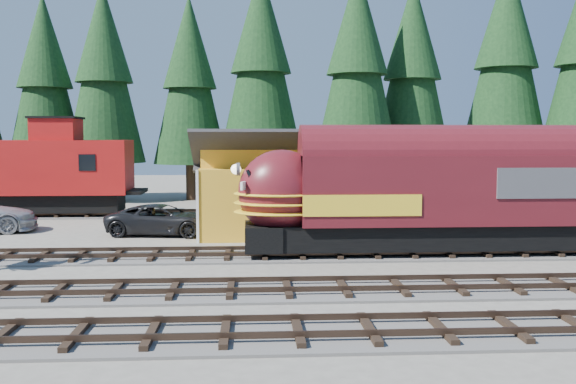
{
  "coord_description": "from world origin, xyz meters",
  "views": [
    {
      "loc": [
        -3.56,
        -22.04,
        4.95
      ],
      "look_at": [
        -2.02,
        4.0,
        2.67
      ],
      "focal_mm": 40.0,
      "sensor_mm": 36.0,
      "label": 1
    }
  ],
  "objects": [
    {
      "name": "track_siding",
      "position": [
        10.0,
        4.0,
        0.06
      ],
      "size": [
        68.0,
        3.2,
        0.33
      ],
      "color": "#4C4947",
      "rests_on": "ground"
    },
    {
      "name": "ground",
      "position": [
        0.0,
        0.0,
        0.0
      ],
      "size": [
        120.0,
        120.0,
        0.0
      ],
      "primitive_type": "plane",
      "color": "#6B665B",
      "rests_on": "ground"
    },
    {
      "name": "track_spur",
      "position": [
        -10.0,
        18.0,
        0.06
      ],
      "size": [
        32.0,
        3.2,
        0.33
      ],
      "color": "#4C4947",
      "rests_on": "ground"
    },
    {
      "name": "locomotive",
      "position": [
        2.99,
        4.0,
        2.4
      ],
      "size": [
        14.98,
        2.98,
        4.07
      ],
      "color": "black",
      "rests_on": "ground"
    },
    {
      "name": "conifer_backdrop",
      "position": [
        5.33,
        25.34,
        10.09
      ],
      "size": [
        80.82,
        23.46,
        16.24
      ],
      "color": "black",
      "rests_on": "ground"
    },
    {
      "name": "pickup_truck_a",
      "position": [
        -7.95,
        10.15,
        0.77
      ],
      "size": [
        5.83,
        3.29,
        1.54
      ],
      "primitive_type": "imported",
      "rotation": [
        0.0,
        0.0,
        1.43
      ],
      "color": "black",
      "rests_on": "ground"
    },
    {
      "name": "caboose",
      "position": [
        -16.4,
        18.0,
        2.79
      ],
      "size": [
        10.92,
        3.17,
        5.68
      ],
      "color": "black",
      "rests_on": "ground"
    },
    {
      "name": "depot",
      "position": [
        -0.0,
        10.5,
        2.96
      ],
      "size": [
        12.8,
        7.0,
        5.3
      ],
      "color": "gold",
      "rests_on": "ground"
    }
  ]
}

